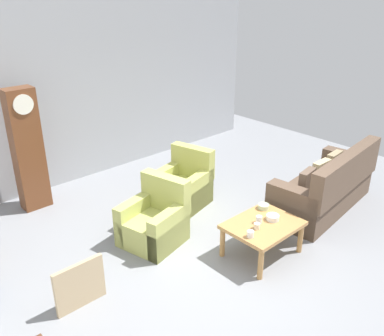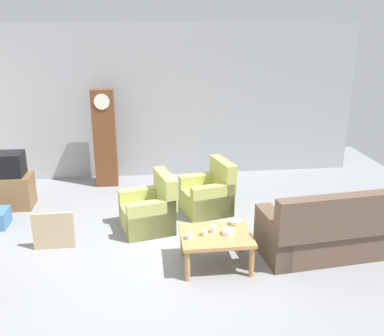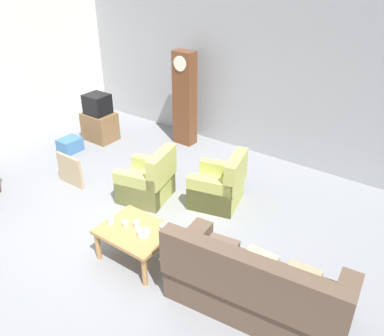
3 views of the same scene
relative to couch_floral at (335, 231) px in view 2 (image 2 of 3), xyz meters
The scene contains 15 objects.
ground_plane 2.33m from the couch_floral, behind, with size 10.40×10.40×0.00m, color gray.
garage_door_wall 4.62m from the couch_floral, 121.04° to the left, with size 8.40×0.16×3.20m, color #9EA0A5.
couch_floral is the anchor object (origin of this frame).
armchair_olive_near 2.85m from the couch_floral, 157.17° to the left, with size 0.94×0.92×0.92m.
armchair_olive_far 2.30m from the couch_floral, 133.24° to the left, with size 0.95×0.93×0.92m.
coffee_table_wood 1.76m from the couch_floral, behind, with size 0.96×0.76×0.48m.
grandfather_clock 4.78m from the couch_floral, 136.79° to the left, with size 0.44×0.30×1.97m.
tv_stand_cabinet 5.54m from the couch_floral, 155.75° to the left, with size 0.68×0.52×0.61m, color brown.
tv_crt 5.56m from the couch_floral, 155.75° to the left, with size 0.48×0.44×0.42m, color black.
framed_picture_leaning 4.10m from the couch_floral, behind, with size 0.60×0.05×0.57m, color tan.
cup_white_porcelain 2.14m from the couch_floral, behind, with size 0.09×0.09×0.09m, color white.
cup_blue_rimmed 1.79m from the couch_floral, behind, with size 0.08×0.08×0.10m, color silver.
cup_cream_tall 1.93m from the couch_floral, behind, with size 0.08×0.08×0.08m, color beige.
bowl_white_stacked 1.60m from the couch_floral, behind, with size 0.17×0.17×0.07m, color white.
bowl_shallow_green 1.45m from the couch_floral, behind, with size 0.16×0.16×0.07m, color #B2C69E.
Camera 2 is at (-0.39, -5.45, 3.18)m, focal length 40.09 mm.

